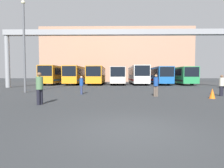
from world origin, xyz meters
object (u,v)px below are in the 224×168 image
(lamp_post, at_px, (24,43))
(pedestrian_near_center, at_px, (222,85))
(bus_slot_6, at_px, (179,75))
(bus_slot_2, at_px, (97,74))
(pedestrian_mid_left, at_px, (40,88))
(bus_slot_0, at_px, (57,74))
(pedestrian_near_right, at_px, (81,85))
(pedestrian_mid_right, at_px, (156,85))
(traffic_cone, at_px, (212,93))
(bus_slot_4, at_px, (138,74))
(bus_slot_5, at_px, (158,75))
(bus_slot_1, at_px, (77,74))
(bus_slot_3, at_px, (117,75))

(lamp_post, bearing_deg, pedestrian_near_center, -8.73)
(bus_slot_6, xyz_separation_m, pedestrian_near_center, (-3.46, -18.52, -0.87))
(pedestrian_near_center, relative_size, lamp_post, 0.19)
(bus_slot_2, bearing_deg, pedestrian_mid_left, -92.08)
(bus_slot_0, height_order, pedestrian_near_right, bus_slot_0)
(pedestrian_near_right, relative_size, pedestrian_mid_right, 0.93)
(pedestrian_near_right, height_order, traffic_cone, pedestrian_near_right)
(bus_slot_4, height_order, pedestrian_near_right, bus_slot_4)
(bus_slot_5, distance_m, pedestrian_near_center, 19.06)
(bus_slot_2, relative_size, bus_slot_6, 1.02)
(bus_slot_2, xyz_separation_m, pedestrian_mid_left, (-0.83, -22.94, -0.87))
(pedestrian_near_right, xyz_separation_m, pedestrian_mid_left, (-1.30, -5.40, 0.12))
(bus_slot_1, relative_size, bus_slot_4, 1.05)
(bus_slot_1, xyz_separation_m, bus_slot_6, (19.06, -0.61, -0.10))
(bus_slot_1, height_order, traffic_cone, bus_slot_1)
(bus_slot_1, bearing_deg, lamp_post, -94.91)
(bus_slot_1, xyz_separation_m, traffic_cone, (14.04, -20.66, -1.49))
(traffic_cone, relative_size, lamp_post, 0.08)
(bus_slot_4, distance_m, bus_slot_5, 3.82)
(bus_slot_4, distance_m, pedestrian_near_right, 19.16)
(bus_slot_6, height_order, pedestrian_mid_right, bus_slot_6)
(bus_slot_4, height_order, lamp_post, lamp_post)
(bus_slot_5, distance_m, traffic_cone, 20.65)
(pedestrian_mid_left, relative_size, pedestrian_mid_right, 1.05)
(bus_slot_3, height_order, pedestrian_mid_right, bus_slot_3)
(bus_slot_6, bearing_deg, lamp_post, -142.16)
(bus_slot_6, height_order, pedestrian_near_right, bus_slot_6)
(pedestrian_mid_right, relative_size, traffic_cone, 2.37)
(bus_slot_1, bearing_deg, bus_slot_2, -7.45)
(bus_slot_1, distance_m, pedestrian_near_right, 18.56)
(pedestrian_near_center, height_order, lamp_post, lamp_post)
(bus_slot_5, xyz_separation_m, traffic_cone, (-1.21, -20.56, -1.41))
(pedestrian_mid_left, xyz_separation_m, lamp_post, (-4.40, 6.92, 3.72))
(bus_slot_0, bearing_deg, pedestrian_near_center, -44.82)
(bus_slot_0, distance_m, bus_slot_3, 11.44)
(lamp_post, bearing_deg, pedestrian_near_right, -14.92)
(pedestrian_mid_left, height_order, lamp_post, lamp_post)
(bus_slot_2, distance_m, lamp_post, 17.09)
(pedestrian_mid_left, bearing_deg, pedestrian_near_center, 136.65)
(pedestrian_near_right, bearing_deg, bus_slot_4, 149.30)
(bus_slot_5, bearing_deg, pedestrian_near_center, -88.93)
(bus_slot_2, distance_m, bus_slot_3, 3.89)
(pedestrian_near_right, distance_m, pedestrian_mid_right, 6.24)
(bus_slot_2, height_order, pedestrian_mid_left, bus_slot_2)
(pedestrian_mid_right, bearing_deg, lamp_post, 4.42)
(bus_slot_5, xyz_separation_m, lamp_post, (-16.67, -16.42, 2.91))
(bus_slot_3, bearing_deg, pedestrian_near_center, -67.63)
(bus_slot_0, height_order, lamp_post, lamp_post)
(pedestrian_near_right, bearing_deg, lamp_post, -113.65)
(bus_slot_5, height_order, bus_slot_6, bus_slot_5)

